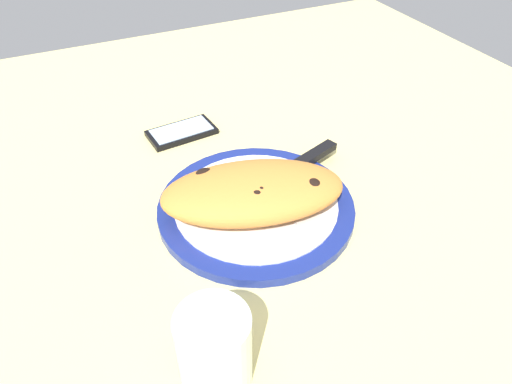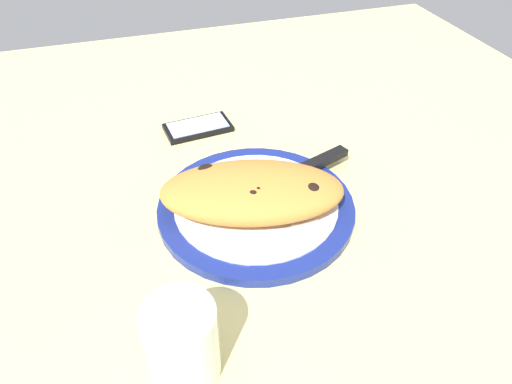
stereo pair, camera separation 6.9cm
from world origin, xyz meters
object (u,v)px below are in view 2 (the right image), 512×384
at_px(fork, 280,235).
at_px(calzone, 252,191).
at_px(knife, 305,169).
at_px(water_glass, 183,347).
at_px(smartphone, 198,127).
at_px(plate, 256,207).

bearing_deg(fork, calzone, 104.87).
xyz_separation_m(fork, knife, (0.09, 0.12, 0.00)).
bearing_deg(water_glass, smartphone, 76.15).
relative_size(calzone, knife, 1.19).
relative_size(fork, smartphone, 1.20).
bearing_deg(plate, calzone, -139.19).
bearing_deg(plate, knife, 25.94).
distance_m(plate, water_glass, 0.27).
distance_m(plate, fork, 0.08).
distance_m(fork, smartphone, 0.33).
bearing_deg(plate, water_glass, -124.21).
relative_size(knife, water_glass, 2.46).
relative_size(calzone, water_glass, 2.92).
relative_size(fork, water_glass, 1.53).
bearing_deg(water_glass, plate, 55.79).
relative_size(knife, smartphone, 1.93).
relative_size(calzone, fork, 1.91).
distance_m(fork, knife, 0.15).
distance_m(knife, water_glass, 0.37).
bearing_deg(water_glass, fork, 41.97).
bearing_deg(knife, plate, -154.06).
xyz_separation_m(calzone, water_glass, (-0.14, -0.21, -0.00)).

